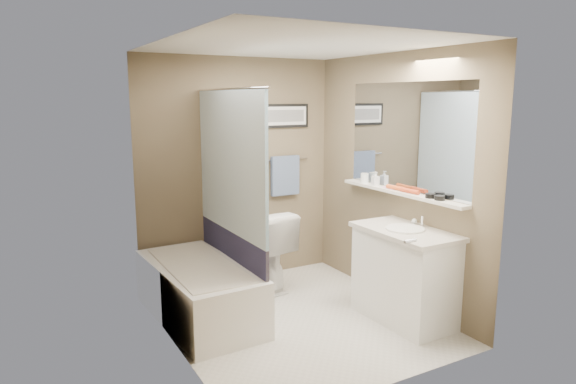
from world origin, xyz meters
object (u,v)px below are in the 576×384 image
hair_brush_back (396,188)px  soap_bottle (376,179)px  bathtub (199,292)px  candle_bowl_near (440,198)px  candle_bowl_far (430,196)px  glass_jar (365,178)px  toilet (258,249)px  vanity (405,277)px  hair_brush_front (410,191)px

hair_brush_back → soap_bottle: size_ratio=1.61×
bathtub → candle_bowl_near: bearing=-34.8°
candle_bowl_far → glass_jar: glass_jar is taller
hair_brush_back → soap_bottle: soap_bottle is taller
toilet → glass_jar: 1.33m
vanity → glass_jar: glass_jar is taller
toilet → vanity: size_ratio=0.93×
candle_bowl_near → candle_bowl_far: same height
hair_brush_front → soap_bottle: (0.00, 0.49, 0.05)m
bathtub → vanity: bearing=-33.0°
toilet → candle_bowl_far: 1.87m
vanity → soap_bottle: (0.19, 0.68, 0.78)m
candle_bowl_far → hair_brush_back: size_ratio=0.41×
hair_brush_back → candle_bowl_near: bearing=-90.0°
glass_jar → bathtub: bearing=177.6°
bathtub → glass_jar: 2.01m
bathtub → candle_bowl_near: (1.79, -1.11, 0.89)m
candle_bowl_near → candle_bowl_far: size_ratio=1.00×
bathtub → hair_brush_back: 2.07m
hair_brush_front → candle_bowl_far: bearing=-90.0°
toilet → hair_brush_front: size_ratio=3.81×
candle_bowl_near → candle_bowl_far: 0.11m
vanity → bathtub: bearing=148.4°
hair_brush_front → soap_bottle: size_ratio=1.61×
vanity → glass_jar: (0.19, 0.85, 0.77)m
bathtub → soap_bottle: 2.03m
glass_jar → soap_bottle: soap_bottle is taller
toilet → soap_bottle: 1.41m
vanity → candle_bowl_far: 0.76m
toilet → vanity: (0.80, -1.35, -0.02)m
toilet → glass_jar: bearing=143.5°
bathtub → glass_jar: (1.79, -0.07, 0.92)m
glass_jar → soap_bottle: (0.00, -0.18, 0.02)m
candle_bowl_near → hair_brush_front: 0.37m
hair_brush_front → vanity: bearing=-135.3°
vanity → toilet: bearing=119.2°
vanity → hair_brush_back: 0.85m
bathtub → hair_brush_back: bearing=-20.1°
glass_jar → toilet: bearing=153.3°
toilet → hair_brush_front: hair_brush_front is taller
candle_bowl_far → vanity: bearing=157.4°
candle_bowl_near → hair_brush_back: size_ratio=0.41×
toilet → soap_bottle: (0.98, -0.67, 0.76)m
hair_brush_front → hair_brush_back: bearing=90.0°
vanity → candle_bowl_near: 0.78m
candle_bowl_near → soap_bottle: 0.87m
toilet → soap_bottle: soap_bottle is taller
hair_brush_back → glass_jar: 0.48m
candle_bowl_near → glass_jar: bearing=90.0°
bathtub → candle_bowl_far: size_ratio=16.67×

